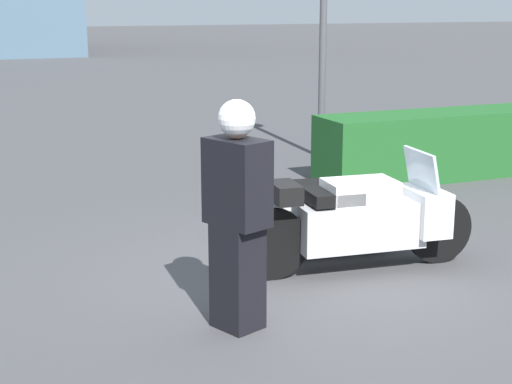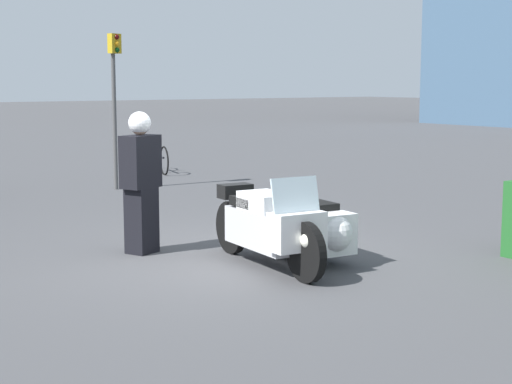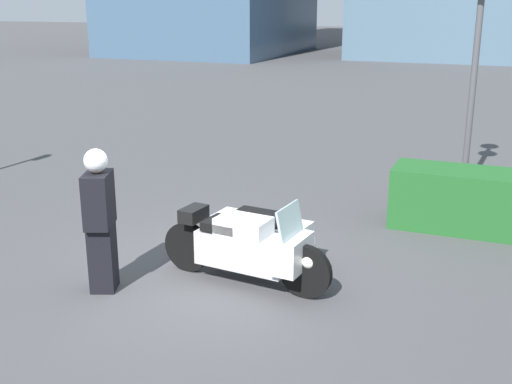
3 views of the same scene
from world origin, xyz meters
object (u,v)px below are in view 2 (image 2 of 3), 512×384
at_px(officer_rider, 141,179).
at_px(bicycle_parked, 158,159).
at_px(police_motorcycle, 291,226).
at_px(traffic_light_far, 115,87).

height_order(officer_rider, bicycle_parked, officer_rider).
bearing_deg(bicycle_parked, officer_rider, -16.65).
xyz_separation_m(police_motorcycle, traffic_light_far, (-7.50, 1.32, 1.65)).
bearing_deg(officer_rider, traffic_light_far, -44.75).
bearing_deg(traffic_light_far, officer_rider, -39.96).
distance_m(traffic_light_far, bicycle_parked, 3.60).
bearing_deg(bicycle_parked, traffic_light_far, -31.39).
height_order(police_motorcycle, traffic_light_far, traffic_light_far).
bearing_deg(officer_rider, police_motorcycle, -166.68).
bearing_deg(police_motorcycle, officer_rider, -139.06).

